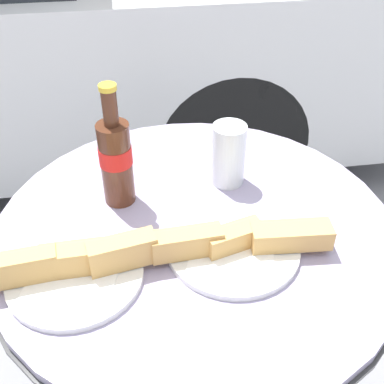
% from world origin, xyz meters
% --- Properties ---
extents(bistro_table, '(0.81, 0.81, 0.70)m').
position_xyz_m(bistro_table, '(0.00, 0.00, 0.55)').
color(bistro_table, '#333333').
rests_on(bistro_table, ground_plane).
extents(cola_bottle_left, '(0.07, 0.07, 0.26)m').
position_xyz_m(cola_bottle_left, '(-0.14, 0.10, 0.81)').
color(cola_bottle_left, '#4C2819').
rests_on(cola_bottle_left, bistro_table).
extents(drinking_glass, '(0.07, 0.07, 0.14)m').
position_xyz_m(drinking_glass, '(0.09, 0.13, 0.77)').
color(drinking_glass, '#C68923').
rests_on(drinking_glass, bistro_table).
extents(lunch_plate_near, '(0.33, 0.25, 0.06)m').
position_xyz_m(lunch_plate_near, '(0.06, -0.08, 0.72)').
color(lunch_plate_near, white).
rests_on(lunch_plate_near, bistro_table).
extents(lunch_plate_far, '(0.29, 0.24, 0.07)m').
position_xyz_m(lunch_plate_far, '(-0.23, -0.10, 0.73)').
color(lunch_plate_far, white).
rests_on(lunch_plate_far, bistro_table).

